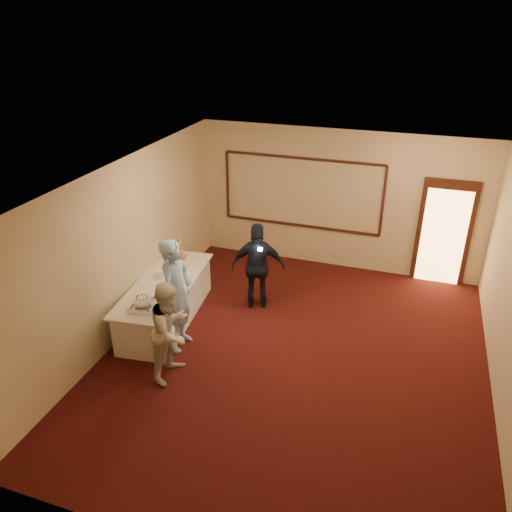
{
  "coord_description": "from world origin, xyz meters",
  "views": [
    {
      "loc": [
        1.49,
        -6.41,
        5.14
      ],
      "look_at": [
        -1.05,
        1.16,
        1.15
      ],
      "focal_mm": 35.0,
      "sensor_mm": 36.0,
      "label": 1
    }
  ],
  "objects": [
    {
      "name": "woman",
      "position": [
        -1.68,
        -0.96,
        0.8
      ],
      "size": [
        0.69,
        0.84,
        1.61
      ],
      "primitive_type": "imported",
      "rotation": [
        0.0,
        0.0,
        1.47
      ],
      "color": "beige",
      "rests_on": "floor"
    },
    {
      "name": "buffet_table",
      "position": [
        -2.5,
        0.35,
        0.39
      ],
      "size": [
        1.27,
        2.69,
        0.77
      ],
      "color": "white",
      "rests_on": "floor"
    },
    {
      "name": "tart",
      "position": [
        -2.33,
        0.15,
        0.8
      ],
      "size": [
        0.26,
        0.26,
        0.05
      ],
      "color": "white",
      "rests_on": "buffet_table"
    },
    {
      "name": "plate_stack_b",
      "position": [
        -2.4,
        0.75,
        0.84
      ],
      "size": [
        0.17,
        0.17,
        0.14
      ],
      "color": "white",
      "rests_on": "buffet_table"
    },
    {
      "name": "plate_stack_a",
      "position": [
        -2.6,
        0.47,
        0.85
      ],
      "size": [
        0.19,
        0.19,
        0.16
      ],
      "color": "white",
      "rests_on": "buffet_table"
    },
    {
      "name": "room_walls",
      "position": [
        0.0,
        0.0,
        2.03
      ],
      "size": [
        6.04,
        7.04,
        3.02
      ],
      "color": "beige",
      "rests_on": "floor"
    },
    {
      "name": "man",
      "position": [
        -1.93,
        -0.26,
        0.98
      ],
      "size": [
        0.5,
        0.73,
        1.95
      ],
      "primitive_type": "imported",
      "rotation": [
        0.0,
        0.0,
        1.52
      ],
      "color": "#90BCE4",
      "rests_on": "floor"
    },
    {
      "name": "guest",
      "position": [
        -1.07,
        1.33,
        0.85
      ],
      "size": [
        1.07,
        0.66,
        1.69
      ],
      "primitive_type": "imported",
      "rotation": [
        0.0,
        0.0,
        3.41
      ],
      "color": "black",
      "rests_on": "floor"
    },
    {
      "name": "camera_flash",
      "position": [
        -0.97,
        1.13,
        1.31
      ],
      "size": [
        0.08,
        0.05,
        0.05
      ],
      "primitive_type": "cube",
      "rotation": [
        0.0,
        0.0,
        -0.15
      ],
      "color": "white",
      "rests_on": "guest"
    },
    {
      "name": "wall_molding",
      "position": [
        -0.8,
        3.47,
        1.6
      ],
      "size": [
        3.45,
        0.04,
        1.55
      ],
      "color": "black",
      "rests_on": "room_walls"
    },
    {
      "name": "doorway",
      "position": [
        2.15,
        3.45,
        1.08
      ],
      "size": [
        1.05,
        0.07,
        2.2
      ],
      "color": "black",
      "rests_on": "floor"
    },
    {
      "name": "cupcake_stand",
      "position": [
        -2.7,
        1.33,
        0.93
      ],
      "size": [
        0.3,
        0.3,
        0.44
      ],
      "color": "#DE5560",
      "rests_on": "buffet_table"
    },
    {
      "name": "floor",
      "position": [
        0.0,
        0.0,
        0.0
      ],
      "size": [
        7.0,
        7.0,
        0.0
      ],
      "primitive_type": "plane",
      "color": "black",
      "rests_on": "ground"
    },
    {
      "name": "pavlova_tray",
      "position": [
        -2.44,
        -0.48,
        0.85
      ],
      "size": [
        0.45,
        0.55,
        0.19
      ],
      "color": "silver",
      "rests_on": "buffet_table"
    }
  ]
}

